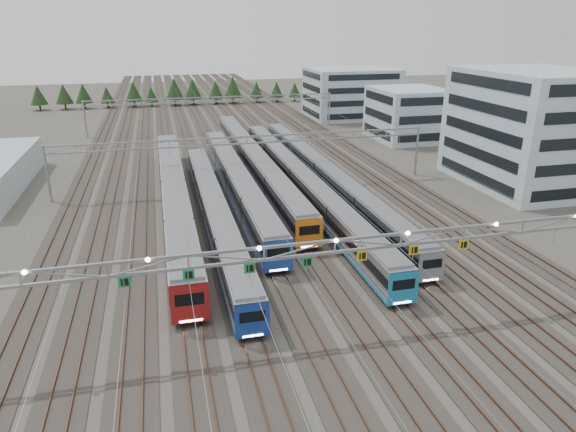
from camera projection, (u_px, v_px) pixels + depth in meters
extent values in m
plane|color=#47423A|center=(332.00, 327.00, 42.26)|extent=(400.00, 400.00, 0.00)
cube|color=#2D2823|center=(208.00, 120.00, 133.03)|extent=(54.00, 260.00, 0.08)
cube|color=brown|center=(105.00, 124.00, 127.16)|extent=(0.08, 260.00, 0.16)
cube|color=brown|center=(302.00, 116.00, 138.81)|extent=(0.08, 260.00, 0.16)
cube|color=brown|center=(205.00, 120.00, 132.82)|extent=(0.08, 260.00, 0.16)
cube|color=brown|center=(211.00, 119.00, 133.15)|extent=(0.08, 260.00, 0.16)
cube|color=black|center=(175.00, 207.00, 68.66)|extent=(2.65, 58.03, 0.40)
cube|color=#95989D|center=(174.00, 193.00, 67.98)|extent=(3.12, 59.21, 3.51)
cube|color=black|center=(174.00, 190.00, 67.83)|extent=(3.18, 58.91, 1.06)
cube|color=maroon|center=(175.00, 204.00, 68.50)|extent=(3.17, 58.91, 0.39)
cube|color=slate|center=(173.00, 180.00, 67.32)|extent=(2.81, 58.03, 0.28)
cube|color=maroon|center=(190.00, 304.00, 41.15)|extent=(3.14, 0.12, 3.51)
cube|color=black|center=(189.00, 299.00, 40.97)|extent=(2.34, 0.10, 1.06)
cube|color=white|center=(191.00, 321.00, 41.63)|extent=(1.87, 0.06, 0.17)
cube|color=black|center=(215.00, 222.00, 63.67)|extent=(2.28, 51.27, 0.35)
cube|color=#95989D|center=(214.00, 209.00, 63.08)|extent=(2.68, 52.32, 3.02)
cube|color=black|center=(214.00, 206.00, 62.95)|extent=(2.74, 52.05, 0.91)
cube|color=navy|center=(214.00, 219.00, 63.52)|extent=(2.73, 52.05, 0.34)
cube|color=slate|center=(213.00, 197.00, 62.51)|extent=(2.42, 51.27, 0.24)
cube|color=navy|center=(252.00, 321.00, 39.38)|extent=(2.70, 0.12, 3.02)
cube|color=black|center=(252.00, 317.00, 39.22)|extent=(2.01, 0.10, 0.91)
cube|color=white|center=(253.00, 336.00, 39.78)|extent=(1.61, 0.06, 0.14)
cube|color=black|center=(237.00, 192.00, 74.90)|extent=(2.53, 52.86, 0.38)
cube|color=#95989D|center=(236.00, 180.00, 74.25)|extent=(2.97, 53.94, 3.34)
cube|color=black|center=(236.00, 177.00, 74.11)|extent=(3.03, 53.67, 1.01)
cube|color=#1F46A8|center=(237.00, 189.00, 74.74)|extent=(3.02, 53.67, 0.37)
cube|color=slate|center=(236.00, 168.00, 73.62)|extent=(2.68, 52.86, 0.27)
cube|color=#1F46A8|center=(278.00, 256.00, 49.81)|extent=(2.99, 0.12, 3.34)
cube|color=black|center=(278.00, 253.00, 49.64)|extent=(2.23, 0.10, 1.01)
cube|color=white|center=(279.00, 270.00, 50.27)|extent=(1.78, 0.06, 0.16)
cube|color=black|center=(254.00, 171.00, 85.52)|extent=(2.58, 64.41, 0.39)
cube|color=#95989D|center=(253.00, 160.00, 84.86)|extent=(3.04, 65.73, 3.42)
cube|color=black|center=(253.00, 158.00, 84.71)|extent=(3.10, 65.40, 1.03)
cube|color=orange|center=(254.00, 168.00, 85.36)|extent=(3.09, 65.40, 0.38)
cube|color=slate|center=(253.00, 149.00, 84.22)|extent=(2.73, 64.41, 0.27)
cube|color=orange|center=(309.00, 234.00, 55.07)|extent=(3.06, 0.12, 3.42)
cube|color=black|center=(309.00, 230.00, 54.90)|extent=(2.28, 0.10, 1.03)
cube|color=white|center=(309.00, 247.00, 55.54)|extent=(1.82, 0.06, 0.16)
cube|color=black|center=(299.00, 191.00, 75.50)|extent=(2.37, 66.69, 0.36)
cube|color=#95989D|center=(299.00, 179.00, 74.89)|extent=(2.79, 68.06, 3.13)
cube|color=black|center=(299.00, 177.00, 74.76)|extent=(2.85, 67.72, 0.94)
cube|color=#1A83BB|center=(299.00, 188.00, 75.36)|extent=(2.84, 67.72, 0.35)
cube|color=slate|center=(299.00, 168.00, 74.31)|extent=(2.51, 66.69, 0.25)
cube|color=#1A83BB|center=(403.00, 288.00, 44.05)|extent=(2.81, 0.12, 3.13)
cube|color=black|center=(404.00, 284.00, 43.89)|extent=(2.09, 0.10, 0.94)
cube|color=white|center=(402.00, 303.00, 44.47)|extent=(1.67, 0.06, 0.15)
cube|color=black|center=(322.00, 183.00, 79.02)|extent=(2.27, 65.70, 0.34)
cube|color=#95989D|center=(323.00, 173.00, 78.44)|extent=(2.67, 67.04, 3.00)
cube|color=black|center=(323.00, 171.00, 78.31)|extent=(2.73, 66.70, 0.91)
cube|color=gray|center=(322.00, 181.00, 78.88)|extent=(2.72, 66.70, 0.33)
cube|color=slate|center=(323.00, 163.00, 77.88)|extent=(2.40, 65.70, 0.24)
cube|color=gray|center=(432.00, 267.00, 48.05)|extent=(2.69, 0.12, 3.00)
cube|color=black|center=(432.00, 264.00, 47.90)|extent=(2.00, 0.10, 0.91)
cube|color=white|center=(431.00, 280.00, 48.46)|extent=(1.60, 0.06, 0.14)
cube|color=gray|center=(335.00, 240.00, 39.52)|extent=(56.00, 0.22, 0.22)
cube|color=gray|center=(335.00, 252.00, 39.87)|extent=(56.00, 0.22, 0.22)
cube|color=#1A853C|center=(124.00, 282.00, 36.33)|extent=(0.85, 0.06, 0.85)
cube|color=#1A853C|center=(189.00, 275.00, 37.36)|extent=(0.85, 0.06, 0.85)
cube|color=#1A853C|center=(250.00, 268.00, 38.39)|extent=(0.85, 0.06, 0.85)
cube|color=#1A853C|center=(307.00, 262.00, 39.42)|extent=(0.85, 0.06, 0.85)
cube|color=gold|center=(362.00, 256.00, 40.45)|extent=(0.85, 0.06, 0.85)
cube|color=gold|center=(414.00, 250.00, 41.48)|extent=(0.85, 0.06, 0.85)
cube|color=gold|center=(464.00, 244.00, 42.51)|extent=(0.85, 0.06, 0.85)
cylinder|color=gray|center=(47.00, 174.00, 70.76)|extent=(0.36, 0.36, 8.00)
cylinder|color=gray|center=(417.00, 151.00, 83.57)|extent=(0.36, 0.36, 8.00)
cube|color=gray|center=(247.00, 137.00, 75.83)|extent=(56.00, 0.22, 0.22)
cube|color=gray|center=(247.00, 143.00, 76.18)|extent=(56.00, 0.22, 0.22)
cylinder|color=gray|center=(85.00, 119.00, 111.62)|extent=(0.36, 0.36, 8.00)
cylinder|color=gray|center=(329.00, 109.00, 124.43)|extent=(0.36, 0.36, 8.00)
cube|color=gray|center=(213.00, 97.00, 116.69)|extent=(56.00, 0.22, 0.22)
cube|color=gray|center=(213.00, 102.00, 117.04)|extent=(56.00, 0.22, 0.22)
cube|color=#9DB2BC|center=(533.00, 129.00, 77.46)|extent=(18.00, 22.00, 17.20)
cube|color=#9DB2BC|center=(408.00, 114.00, 109.52)|extent=(14.00, 16.00, 10.75)
cube|color=#9DB2BC|center=(351.00, 93.00, 135.79)|extent=(22.00, 18.00, 12.58)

